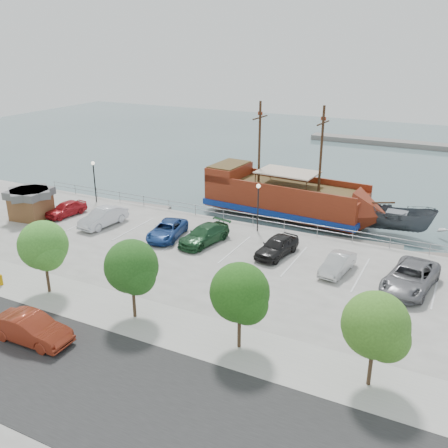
% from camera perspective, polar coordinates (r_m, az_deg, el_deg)
% --- Properties ---
extents(ground, '(160.00, 160.00, 0.00)m').
position_cam_1_polar(ground, '(38.79, -0.02, -5.32)').
color(ground, '#435D62').
extents(street, '(100.00, 8.00, 0.04)m').
position_cam_1_polar(street, '(27.06, -16.20, -16.51)').
color(street, black).
rests_on(street, land_slab).
extents(sidewalk, '(100.00, 4.00, 0.05)m').
position_cam_1_polar(sidewalk, '(30.81, -8.61, -10.84)').
color(sidewalk, '#A4A19B').
rests_on(sidewalk, land_slab).
extents(seawall_railing, '(50.00, 0.06, 1.00)m').
position_cam_1_polar(seawall_railing, '(44.74, 4.50, 0.37)').
color(seawall_railing, gray).
rests_on(seawall_railing, land_slab).
extents(far_shore, '(40.00, 3.00, 0.80)m').
position_cam_1_polar(far_shore, '(87.88, 22.83, 8.18)').
color(far_shore, gray).
rests_on(far_shore, ground).
extents(pirate_ship, '(18.74, 6.33, 11.71)m').
position_cam_1_polar(pirate_ship, '(49.38, 8.36, 2.71)').
color(pirate_ship, maroon).
rests_on(pirate_ship, ground).
extents(patrol_boat, '(6.82, 2.58, 2.64)m').
position_cam_1_polar(patrol_boat, '(47.66, 19.05, 0.29)').
color(patrol_boat, '#43484E').
rests_on(patrol_boat, ground).
extents(dock_west, '(6.60, 2.50, 0.37)m').
position_cam_1_polar(dock_west, '(53.17, -9.58, 1.93)').
color(dock_west, gray).
rests_on(dock_west, ground).
extents(dock_mid, '(6.93, 2.67, 0.39)m').
position_cam_1_polar(dock_mid, '(44.26, 15.46, -2.44)').
color(dock_mid, slate).
rests_on(dock_mid, ground).
extents(dock_east, '(8.00, 4.68, 0.44)m').
position_cam_1_polar(dock_east, '(43.66, 24.15, -3.86)').
color(dock_east, slate).
rests_on(dock_east, ground).
extents(shed, '(3.75, 3.75, 2.76)m').
position_cam_1_polar(shed, '(49.77, -21.22, 2.26)').
color(shed, brown).
rests_on(shed, land_slab).
extents(street_sedan, '(4.89, 1.83, 1.60)m').
position_cam_1_polar(street_sedan, '(30.22, -21.19, -11.09)').
color(street_sedan, maroon).
rests_on(street_sedan, street).
extents(fire_hydrant, '(0.29, 0.29, 0.83)m').
position_cam_1_polar(fire_hydrant, '(37.47, -24.17, -5.79)').
color(fire_hydrant, '#C38602').
rests_on(fire_hydrant, sidewalk).
extents(lamp_post_left, '(0.36, 0.36, 4.28)m').
position_cam_1_polar(lamp_post_left, '(52.20, -14.64, 5.50)').
color(lamp_post_left, black).
rests_on(lamp_post_left, land_slab).
extents(lamp_post_mid, '(0.36, 0.36, 4.28)m').
position_cam_1_polar(lamp_post_mid, '(42.82, 3.92, 2.86)').
color(lamp_post_mid, black).
rests_on(lamp_post_mid, land_slab).
extents(tree_c, '(3.30, 3.20, 5.00)m').
position_cam_1_polar(tree_c, '(34.08, -19.86, -2.51)').
color(tree_c, '#473321').
rests_on(tree_c, sidewalk).
extents(tree_d, '(3.30, 3.20, 5.00)m').
position_cam_1_polar(tree_d, '(29.66, -10.38, -5.05)').
color(tree_d, '#473321').
rests_on(tree_d, sidewalk).
extents(tree_e, '(3.30, 3.20, 5.00)m').
position_cam_1_polar(tree_e, '(26.38, 2.02, -8.12)').
color(tree_e, '#473321').
rests_on(tree_e, sidewalk).
extents(tree_f, '(3.30, 3.20, 5.00)m').
position_cam_1_polar(tree_f, '(24.71, 17.21, -11.31)').
color(tree_f, '#473321').
rests_on(tree_f, sidewalk).
extents(parked_car_a, '(2.24, 4.29, 1.40)m').
position_cam_1_polar(parked_car_a, '(49.56, -17.60, 1.69)').
color(parked_car_a, '#B21A21').
rests_on(parked_car_a, land_slab).
extents(parked_car_b, '(2.20, 4.99, 1.59)m').
position_cam_1_polar(parked_car_b, '(45.97, -13.65, 0.75)').
color(parked_car_b, silver).
rests_on(parked_car_b, land_slab).
extents(parked_car_c, '(3.17, 5.30, 1.38)m').
position_cam_1_polar(parked_car_c, '(42.31, -6.52, -0.68)').
color(parked_car_c, navy).
rests_on(parked_car_c, land_slab).
extents(parked_car_d, '(3.01, 5.41, 1.48)m').
position_cam_1_polar(parked_car_d, '(40.93, -2.29, -1.24)').
color(parked_car_d, '#1E4A28').
rests_on(parked_car_d, land_slab).
extents(parked_car_e, '(2.53, 4.81, 1.56)m').
position_cam_1_polar(parked_car_e, '(38.84, 6.07, -2.52)').
color(parked_car_e, black).
rests_on(parked_car_e, land_slab).
extents(parked_car_f, '(1.91, 4.20, 1.33)m').
position_cam_1_polar(parked_car_f, '(36.87, 12.84, -4.46)').
color(parked_car_f, silver).
rests_on(parked_car_f, land_slab).
extents(parked_car_g, '(3.64, 6.37, 1.68)m').
position_cam_1_polar(parked_car_g, '(35.92, 20.52, -5.71)').
color(parked_car_g, slate).
rests_on(parked_car_g, land_slab).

